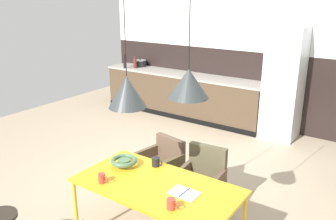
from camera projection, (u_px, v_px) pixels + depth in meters
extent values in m
plane|color=tan|center=(144.00, 192.00, 4.62)|extent=(8.73, 8.73, 0.00)
cube|color=black|center=(247.00, 88.00, 6.97)|extent=(6.51, 0.12, 1.45)
cube|color=silver|center=(252.00, 12.00, 6.52)|extent=(6.51, 0.12, 1.45)
cube|color=#4B3A29|center=(182.00, 96.00, 7.49)|extent=(3.60, 0.60, 0.87)
cube|color=#9F978D|center=(182.00, 75.00, 7.34)|extent=(3.63, 0.63, 0.04)
cube|color=black|center=(174.00, 116.00, 7.37)|extent=(3.60, 0.01, 0.10)
cube|color=silver|center=(284.00, 83.00, 6.16)|extent=(0.60, 0.60, 1.99)
cube|color=gold|center=(157.00, 186.00, 3.41)|extent=(1.60, 0.84, 0.03)
cylinder|color=gold|center=(125.00, 180.00, 4.23)|extent=(0.04, 0.04, 0.69)
cylinder|color=yellow|center=(76.00, 210.00, 3.64)|extent=(0.04, 0.04, 0.69)
cube|color=brown|center=(200.00, 184.00, 4.01)|extent=(0.52, 0.50, 0.06)
cube|color=brown|center=(208.00, 160.00, 4.11)|extent=(0.46, 0.12, 0.37)
cube|color=brown|center=(218.00, 181.00, 3.88)|extent=(0.08, 0.42, 0.14)
cube|color=brown|center=(183.00, 172.00, 4.09)|extent=(0.08, 0.42, 0.14)
cylinder|color=black|center=(209.00, 215.00, 3.83)|extent=(0.02, 0.02, 0.38)
cylinder|color=black|center=(176.00, 204.00, 4.02)|extent=(0.02, 0.02, 0.38)
cylinder|color=black|center=(222.00, 198.00, 4.14)|extent=(0.02, 0.02, 0.38)
cylinder|color=black|center=(191.00, 189.00, 4.33)|extent=(0.02, 0.02, 0.38)
cylinder|color=black|center=(215.00, 220.00, 4.04)|extent=(0.05, 0.41, 0.02)
cylinder|color=black|center=(184.00, 210.00, 4.23)|extent=(0.05, 0.41, 0.02)
cube|color=brown|center=(159.00, 166.00, 4.44)|extent=(0.56, 0.54, 0.06)
cube|color=brown|center=(170.00, 148.00, 4.52)|extent=(0.46, 0.16, 0.30)
cube|color=brown|center=(172.00, 164.00, 4.26)|extent=(0.12, 0.42, 0.14)
cube|color=brown|center=(148.00, 153.00, 4.56)|extent=(0.12, 0.42, 0.14)
cylinder|color=black|center=(159.00, 193.00, 4.25)|extent=(0.02, 0.02, 0.39)
cylinder|color=black|center=(138.00, 181.00, 4.52)|extent=(0.02, 0.02, 0.39)
cylinder|color=black|center=(181.00, 182.00, 4.50)|extent=(0.02, 0.02, 0.39)
cylinder|color=black|center=(160.00, 171.00, 4.77)|extent=(0.02, 0.02, 0.39)
cylinder|color=black|center=(170.00, 200.00, 4.43)|extent=(0.09, 0.41, 0.02)
cylinder|color=black|center=(149.00, 188.00, 4.70)|extent=(0.09, 0.41, 0.02)
cylinder|color=#4C704C|center=(124.00, 163.00, 3.76)|extent=(0.13, 0.13, 0.07)
torus|color=#456A4A|center=(124.00, 161.00, 3.75)|extent=(0.29, 0.29, 0.05)
cube|color=white|center=(178.00, 191.00, 3.28)|extent=(0.14, 0.18, 0.01)
cube|color=white|center=(191.00, 195.00, 3.20)|extent=(0.14, 0.18, 0.01)
cube|color=#334C8C|center=(184.00, 192.00, 3.24)|extent=(0.01, 0.19, 0.00)
cylinder|color=#B23D33|center=(102.00, 178.00, 3.42)|extent=(0.07, 0.07, 0.10)
torus|color=#B23D33|center=(105.00, 179.00, 3.39)|extent=(0.07, 0.01, 0.07)
cylinder|color=black|center=(156.00, 162.00, 3.76)|extent=(0.09, 0.09, 0.10)
torus|color=black|center=(160.00, 163.00, 3.73)|extent=(0.07, 0.01, 0.07)
cylinder|color=#B23D33|center=(171.00, 204.00, 3.00)|extent=(0.08, 0.08, 0.10)
torus|color=#B23D33|center=(176.00, 205.00, 2.97)|extent=(0.07, 0.01, 0.07)
cylinder|color=black|center=(140.00, 63.00, 8.07)|extent=(0.27, 0.27, 0.14)
cylinder|color=gray|center=(140.00, 60.00, 8.04)|extent=(0.28, 0.28, 0.01)
sphere|color=black|center=(140.00, 59.00, 8.04)|extent=(0.02, 0.02, 0.02)
cylinder|color=black|center=(125.00, 63.00, 7.87)|extent=(0.07, 0.07, 0.22)
cylinder|color=black|center=(125.00, 56.00, 7.83)|extent=(0.03, 0.03, 0.09)
cylinder|color=maroon|center=(135.00, 63.00, 7.86)|extent=(0.07, 0.07, 0.21)
cylinder|color=maroon|center=(135.00, 57.00, 7.82)|extent=(0.03, 0.03, 0.06)
cylinder|color=black|center=(124.00, 15.00, 3.07)|extent=(0.01, 0.01, 1.09)
cone|color=#323738|center=(127.00, 92.00, 3.29)|extent=(0.36, 0.36, 0.30)
cylinder|color=black|center=(190.00, 8.00, 2.74)|extent=(0.01, 0.01, 0.96)
cone|color=#323738|center=(189.00, 83.00, 2.93)|extent=(0.35, 0.35, 0.25)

